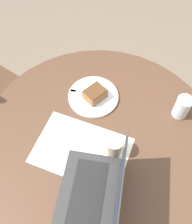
% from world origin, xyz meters
% --- Properties ---
extents(ground_plane, '(12.00, 12.00, 0.00)m').
position_xyz_m(ground_plane, '(0.00, 0.00, 0.00)').
color(ground_plane, '#6B5B4C').
extents(dining_table, '(1.05, 1.05, 0.78)m').
position_xyz_m(dining_table, '(0.00, 0.00, 0.59)').
color(dining_table, '#4C3323').
rests_on(dining_table, ground_plane).
extents(paper_document, '(0.46, 0.42, 0.00)m').
position_xyz_m(paper_document, '(0.08, 0.04, 0.78)').
color(paper_document, white).
rests_on(paper_document, dining_table).
extents(plate, '(0.24, 0.24, 0.01)m').
position_xyz_m(plate, '(-0.01, -0.22, 0.78)').
color(plate, silver).
rests_on(plate, dining_table).
extents(cake_slice, '(0.12, 0.11, 0.05)m').
position_xyz_m(cake_slice, '(-0.02, -0.21, 0.81)').
color(cake_slice, brown).
rests_on(cake_slice, plate).
extents(fork, '(0.17, 0.08, 0.00)m').
position_xyz_m(fork, '(0.03, -0.24, 0.79)').
color(fork, silver).
rests_on(fork, plate).
extents(coffee_glass, '(0.07, 0.07, 0.09)m').
position_xyz_m(coffee_glass, '(-0.05, 0.07, 0.82)').
color(coffee_glass, '#C6AD89').
rests_on(coffee_glass, dining_table).
extents(water_glass, '(0.07, 0.07, 0.11)m').
position_xyz_m(water_glass, '(-0.38, -0.06, 0.83)').
color(water_glass, silver).
rests_on(water_glass, dining_table).
extents(laptop, '(0.32, 0.40, 0.25)m').
position_xyz_m(laptop, '(0.05, 0.25, 0.82)').
color(laptop, '#2D2D2D').
rests_on(laptop, dining_table).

